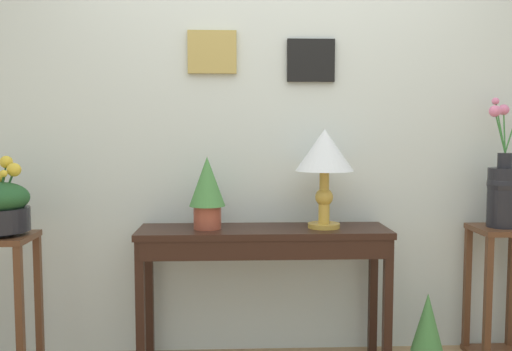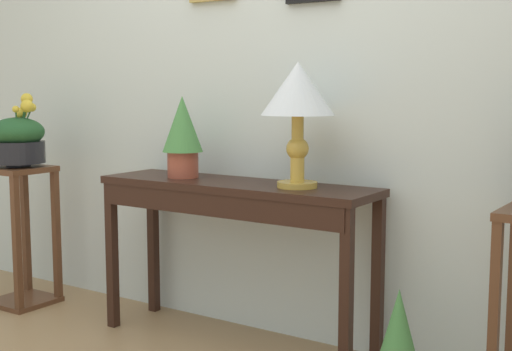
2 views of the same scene
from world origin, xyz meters
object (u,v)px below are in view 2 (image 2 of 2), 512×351
(table_lamp, at_px, (298,96))
(planter_bowl_wide_left, at_px, (18,139))
(pedestal_stand_left, at_px, (22,236))
(console_table, at_px, (232,206))
(potted_plant_floor, at_px, (398,340))
(potted_plant_on_console, at_px, (183,133))

(table_lamp, xyz_separation_m, planter_bowl_wide_left, (-1.66, -0.15, -0.24))
(table_lamp, bearing_deg, pedestal_stand_left, -174.65)
(planter_bowl_wide_left, bearing_deg, console_table, 5.61)
(console_table, distance_m, planter_bowl_wide_left, 1.37)
(table_lamp, distance_m, potted_plant_floor, 1.07)
(table_lamp, xyz_separation_m, potted_plant_floor, (0.53, -0.14, -0.92))
(console_table, xyz_separation_m, pedestal_stand_left, (-1.34, -0.13, -0.27))
(table_lamp, xyz_separation_m, pedestal_stand_left, (-1.66, -0.16, -0.77))
(pedestal_stand_left, distance_m, planter_bowl_wide_left, 0.53)
(planter_bowl_wide_left, relative_size, potted_plant_floor, 0.90)
(console_table, bearing_deg, potted_plant_floor, -8.00)
(potted_plant_on_console, distance_m, pedestal_stand_left, 1.20)
(potted_plant_on_console, relative_size, pedestal_stand_left, 0.51)
(table_lamp, relative_size, planter_bowl_wide_left, 1.35)
(pedestal_stand_left, xyz_separation_m, potted_plant_floor, (2.20, 0.01, -0.14))
(console_table, height_order, pedestal_stand_left, pedestal_stand_left)
(console_table, relative_size, table_lamp, 2.53)
(table_lamp, distance_m, planter_bowl_wide_left, 1.69)
(table_lamp, bearing_deg, console_table, -175.95)
(planter_bowl_wide_left, distance_m, potted_plant_floor, 2.30)
(pedestal_stand_left, bearing_deg, table_lamp, 5.35)
(potted_plant_on_console, height_order, potted_plant_floor, potted_plant_on_console)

